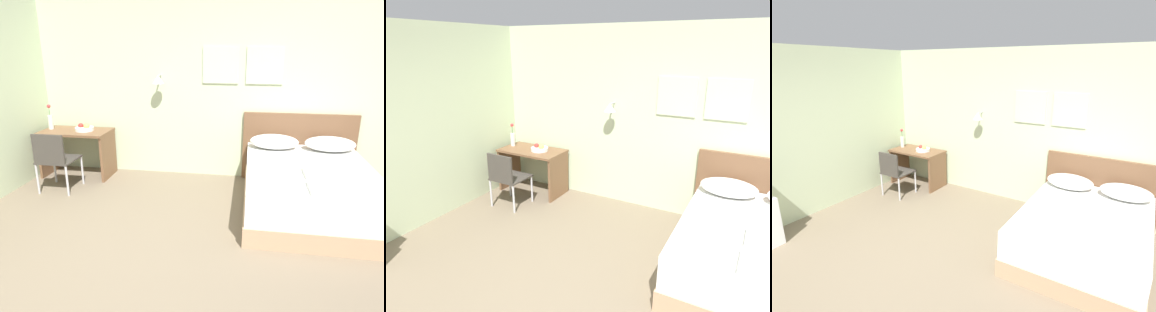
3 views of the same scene
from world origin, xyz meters
TOP-DOWN VIEW (x-y plane):
  - wall_back at (0.01, 2.77)m, footprint 5.72×0.31m
  - bed at (1.54, 1.68)m, footprint 1.51×2.01m
  - headboard at (1.54, 2.71)m, footprint 1.63×0.06m
  - pillow_left at (1.16, 2.40)m, footprint 0.67×0.45m
  - folded_towel_near_foot at (1.59, 1.37)m, footprint 0.31×0.33m
  - folded_towel_mid_bed at (1.57, 0.92)m, footprint 0.30×0.35m
  - desk at (-1.83, 2.39)m, footprint 1.04×0.59m
  - desk_chair at (-1.82, 1.70)m, footprint 0.48×0.48m
  - fruit_bowl at (-1.69, 2.39)m, footprint 0.28×0.28m
  - flower_vase at (-2.25, 2.41)m, footprint 0.08×0.08m

SIDE VIEW (x-z plane):
  - bed at x=1.54m, z-range 0.00..0.58m
  - desk at x=-1.83m, z-range 0.13..0.86m
  - desk_chair at x=-1.82m, z-range 0.08..0.94m
  - headboard at x=1.54m, z-range 0.00..1.03m
  - folded_towel_near_foot at x=1.59m, z-range 0.58..0.64m
  - folded_towel_mid_bed at x=1.57m, z-range 0.58..0.64m
  - pillow_left at x=1.16m, z-range 0.58..0.77m
  - fruit_bowl at x=-1.69m, z-range 0.70..0.83m
  - flower_vase at x=-2.25m, z-range 0.67..1.06m
  - wall_back at x=0.01m, z-range 0.01..2.66m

